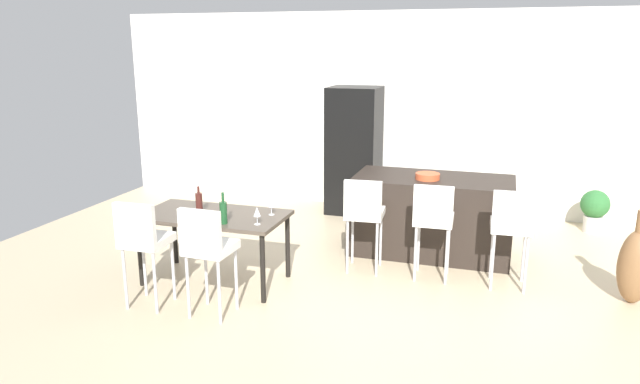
# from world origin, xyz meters

# --- Properties ---
(ground_plane) EXTENTS (10.00, 10.00, 0.00)m
(ground_plane) POSITION_xyz_m (0.00, 0.00, 0.00)
(ground_plane) COLOR #C6B28E
(back_wall) EXTENTS (10.00, 0.12, 2.90)m
(back_wall) POSITION_xyz_m (0.00, 2.89, 1.45)
(back_wall) COLOR silver
(back_wall) RESTS_ON ground_plane
(kitchen_island) EXTENTS (1.83, 0.91, 0.92)m
(kitchen_island) POSITION_xyz_m (0.24, 1.01, 0.46)
(kitchen_island) COLOR black
(kitchen_island) RESTS_ON ground_plane
(bar_chair_left) EXTENTS (0.43, 0.43, 1.05)m
(bar_chair_left) POSITION_xyz_m (-0.39, 0.17, 0.70)
(bar_chair_left) COLOR white
(bar_chair_left) RESTS_ON ground_plane
(bar_chair_middle) EXTENTS (0.42, 0.42, 1.05)m
(bar_chair_middle) POSITION_xyz_m (0.35, 0.17, 0.70)
(bar_chair_middle) COLOR white
(bar_chair_middle) RESTS_ON ground_plane
(bar_chair_right) EXTENTS (0.42, 0.42, 1.05)m
(bar_chair_right) POSITION_xyz_m (1.13, 0.17, 0.70)
(bar_chair_right) COLOR white
(bar_chair_right) RESTS_ON ground_plane
(dining_table) EXTENTS (1.49, 0.79, 0.74)m
(dining_table) POSITION_xyz_m (-1.80, -0.56, 0.67)
(dining_table) COLOR #4C4238
(dining_table) RESTS_ON ground_plane
(dining_chair_near) EXTENTS (0.41, 0.41, 1.05)m
(dining_chair_near) POSITION_xyz_m (-2.14, -1.32, 0.70)
(dining_chair_near) COLOR white
(dining_chair_near) RESTS_ON ground_plane
(dining_chair_far) EXTENTS (0.41, 0.41, 1.05)m
(dining_chair_far) POSITION_xyz_m (-1.47, -1.32, 0.70)
(dining_chair_far) COLOR white
(dining_chair_far) RESTS_ON ground_plane
(wine_bottle_near) EXTENTS (0.07, 0.07, 0.31)m
(wine_bottle_near) POSITION_xyz_m (-1.55, -0.83, 0.86)
(wine_bottle_near) COLOR #194723
(wine_bottle_near) RESTS_ON dining_table
(wine_bottle_inner) EXTENTS (0.07, 0.07, 0.28)m
(wine_bottle_inner) POSITION_xyz_m (-1.96, -0.57, 0.85)
(wine_bottle_inner) COLOR #471E19
(wine_bottle_inner) RESTS_ON dining_table
(wine_glass_left) EXTENTS (0.07, 0.07, 0.17)m
(wine_glass_left) POSITION_xyz_m (-1.23, -0.76, 0.86)
(wine_glass_left) COLOR silver
(wine_glass_left) RESTS_ON dining_table
(wine_glass_middle) EXTENTS (0.07, 0.07, 0.17)m
(wine_glass_middle) POSITION_xyz_m (-1.22, -0.41, 0.86)
(wine_glass_middle) COLOR silver
(wine_glass_middle) RESTS_ON dining_table
(refrigerator) EXTENTS (0.72, 0.68, 1.84)m
(refrigerator) POSITION_xyz_m (-1.09, 2.45, 0.92)
(refrigerator) COLOR black
(refrigerator) RESTS_ON ground_plane
(fruit_bowl) EXTENTS (0.28, 0.28, 0.07)m
(fruit_bowl) POSITION_xyz_m (0.18, 0.91, 0.96)
(fruit_bowl) COLOR #C6512D
(fruit_bowl) RESTS_ON kitchen_island
(floor_vase) EXTENTS (0.33, 0.33, 0.93)m
(floor_vase) POSITION_xyz_m (2.28, 0.18, 0.38)
(floor_vase) COLOR brown
(floor_vase) RESTS_ON ground_plane
(potted_plant) EXTENTS (0.37, 0.37, 0.57)m
(potted_plant) POSITION_xyz_m (2.20, 2.44, 0.33)
(potted_plant) COLOR beige
(potted_plant) RESTS_ON ground_plane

